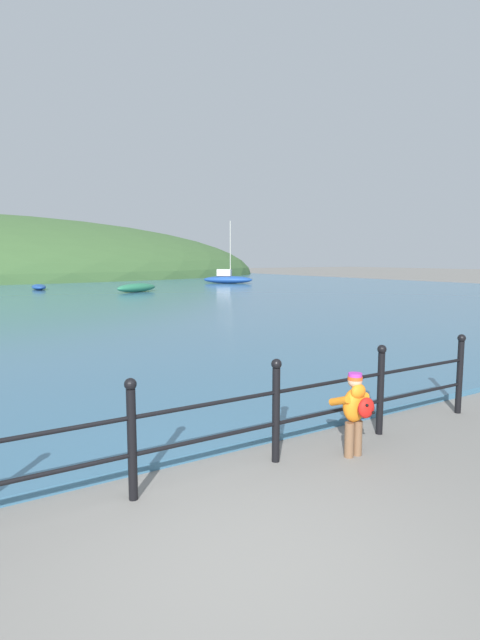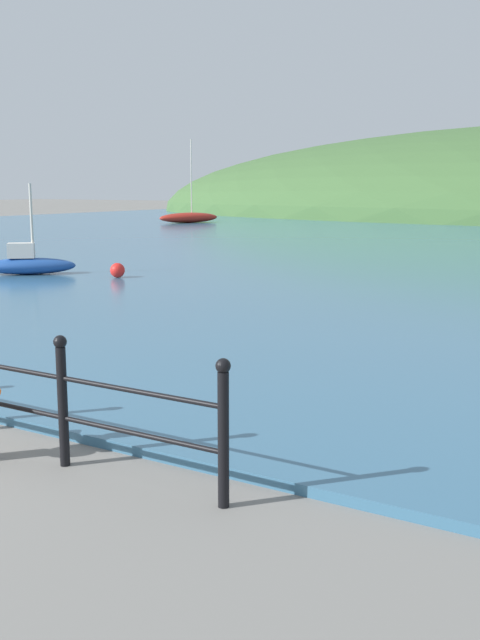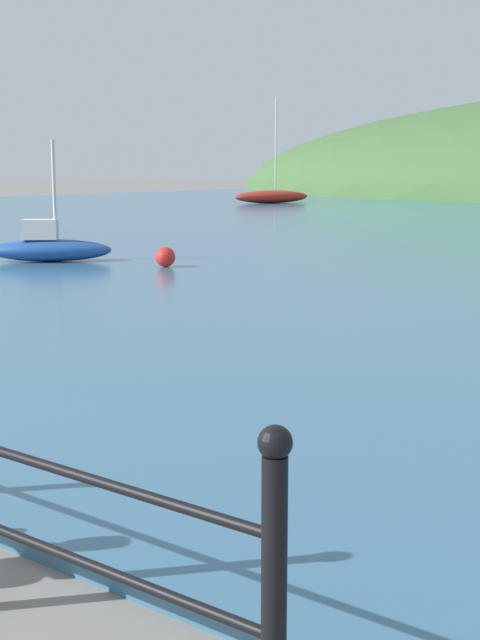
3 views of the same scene
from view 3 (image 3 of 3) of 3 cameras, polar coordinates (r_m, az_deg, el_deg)
name	(u,v)px [view 3 (image 3 of 3)]	position (r m, az deg, el deg)	size (l,w,h in m)	color
boat_far_right	(272,196)	(46.91, 2.05, 7.91)	(2.95, 4.40, 5.37)	maroon
boat_white_sailboat	(49,247)	(18.78, -12.13, 4.58)	(2.38, 2.22, 2.47)	#1E4793
mooring_buoy	(165,257)	(17.42, -4.80, 4.04)	(0.39, 0.39, 0.39)	red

